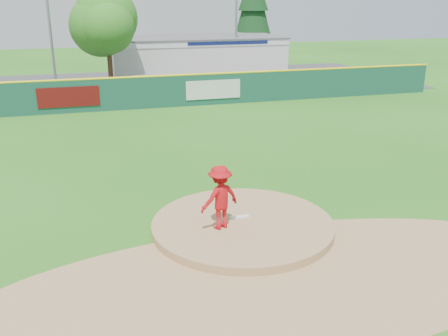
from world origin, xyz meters
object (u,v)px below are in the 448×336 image
object	(u,v)px
pitcher	(220,197)
conifer_tree	(253,8)
light_pole_right	(236,11)
van	(146,84)
deciduous_tree	(107,28)
light_pole_left	(47,6)
pool_building_grp	(194,55)

from	to	relation	value
pitcher	conifer_tree	distance (m)	38.97
conifer_tree	light_pole_right	xyz separation A→B (m)	(-4.00, -7.00, 0.00)
van	deciduous_tree	size ratio (longest dim) A/B	0.60
van	light_pole_right	xyz separation A→B (m)	(8.63, 5.54, 4.91)
deciduous_tree	conifer_tree	world-z (taller)	conifer_tree
pitcher	light_pole_left	distance (m)	28.12
pool_building_grp	light_pole_right	bearing A→B (deg)	-44.95
deciduous_tree	conifer_tree	bearing A→B (deg)	36.25
pool_building_grp	light_pole_right	size ratio (longest dim) A/B	1.52
light_pole_left	light_pole_right	xyz separation A→B (m)	(15.00, 2.00, -0.51)
pitcher	pool_building_grp	world-z (taller)	pool_building_grp
deciduous_tree	light_pole_left	distance (m)	4.72
pool_building_grp	conifer_tree	bearing A→B (deg)	29.78
deciduous_tree	conifer_tree	size ratio (longest dim) A/B	0.77
pool_building_grp	conifer_tree	size ratio (longest dim) A/B	1.60
deciduous_tree	light_pole_right	xyz separation A→B (m)	(11.00, 4.00, 0.99)
van	deciduous_tree	bearing A→B (deg)	76.97
van	light_pole_left	distance (m)	9.08
pitcher	light_pole_right	bearing A→B (deg)	-128.13
pool_building_grp	deciduous_tree	world-z (taller)	deciduous_tree
conifer_tree	light_pole_left	size ratio (longest dim) A/B	0.86
deciduous_tree	light_pole_left	world-z (taller)	light_pole_left
pool_building_grp	light_pole_right	distance (m)	5.75
pool_building_grp	deciduous_tree	size ratio (longest dim) A/B	2.07
pitcher	light_pole_right	xyz separation A→B (m)	(9.77, 29.20, 4.34)
conifer_tree	deciduous_tree	bearing A→B (deg)	-143.75
pitcher	light_pole_left	size ratio (longest dim) A/B	0.17
van	light_pole_left	bearing A→B (deg)	80.93
pitcher	deciduous_tree	bearing A→B (deg)	-106.84
deciduous_tree	light_pole_right	size ratio (longest dim) A/B	0.74
deciduous_tree	light_pole_left	bearing A→B (deg)	153.43
pitcher	van	size ratio (longest dim) A/B	0.43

